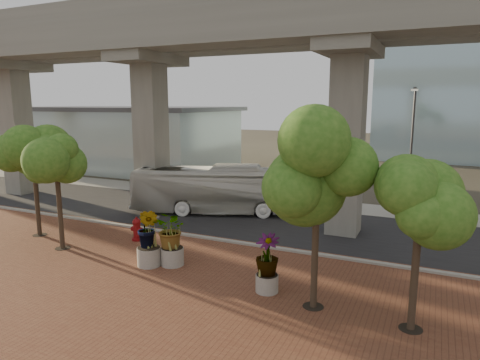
% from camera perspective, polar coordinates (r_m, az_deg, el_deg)
% --- Properties ---
extents(ground, '(160.00, 160.00, 0.00)m').
position_cam_1_polar(ground, '(23.23, -2.25, -6.54)').
color(ground, '#353026').
rests_on(ground, ground).
extents(brick_plaza, '(70.00, 13.00, 0.06)m').
position_cam_1_polar(brick_plaza, '(16.93, -14.98, -13.36)').
color(brick_plaza, brown).
rests_on(brick_plaza, ground).
extents(asphalt_road, '(90.00, 8.00, 0.04)m').
position_cam_1_polar(asphalt_road, '(24.95, -0.16, -5.30)').
color(asphalt_road, black).
rests_on(asphalt_road, ground).
extents(curb_strip, '(70.00, 0.25, 0.16)m').
position_cam_1_polar(curb_strip, '(21.53, -4.69, -7.72)').
color(curb_strip, gray).
rests_on(curb_strip, ground).
extents(far_sidewalk, '(90.00, 3.00, 0.06)m').
position_cam_1_polar(far_sidewalk, '(29.88, 4.29, -2.70)').
color(far_sidewalk, gray).
rests_on(far_sidewalk, ground).
extents(transit_viaduct, '(72.00, 5.60, 12.40)m').
position_cam_1_polar(transit_viaduct, '(24.05, -0.17, 11.63)').
color(transit_viaduct, gray).
rests_on(transit_viaduct, ground).
extents(station_pavilion, '(23.00, 13.00, 6.30)m').
position_cam_1_polar(station_pavilion, '(46.92, -15.36, 5.62)').
color(station_pavilion, '#B1C6CA').
rests_on(station_pavilion, ground).
extents(transit_bus, '(10.76, 5.85, 2.94)m').
position_cam_1_polar(transit_bus, '(26.17, -2.86, -1.31)').
color(transit_bus, silver).
rests_on(transit_bus, ground).
extents(fire_hydrant, '(0.58, 0.52, 1.16)m').
position_cam_1_polar(fire_hydrant, '(21.66, -13.59, -6.38)').
color(fire_hydrant, maroon).
rests_on(fire_hydrant, ground).
extents(planter_front, '(2.11, 2.11, 2.32)m').
position_cam_1_polar(planter_front, '(17.92, -9.09, -6.89)').
color(planter_front, gray).
rests_on(planter_front, ground).
extents(planter_right, '(1.99, 1.99, 2.13)m').
position_cam_1_polar(planter_right, '(15.33, 3.65, -10.24)').
color(planter_right, '#A49F94').
rests_on(planter_right, ground).
extents(planter_left, '(2.19, 2.19, 2.41)m').
position_cam_1_polar(planter_left, '(18.03, -12.14, -6.70)').
color(planter_left, '#A9A199').
rests_on(planter_left, ground).
extents(street_tree_far_west, '(3.61, 3.61, 5.99)m').
position_cam_1_polar(street_tree_far_west, '(23.45, -25.93, 3.52)').
color(street_tree_far_west, '#423025').
rests_on(street_tree_far_west, ground).
extents(street_tree_near_west, '(3.00, 3.00, 5.60)m').
position_cam_1_polar(street_tree_near_west, '(20.82, -23.35, 2.68)').
color(street_tree_near_west, '#423025').
rests_on(street_tree_near_west, ground).
extents(street_tree_near_east, '(4.20, 4.20, 6.50)m').
position_cam_1_polar(street_tree_near_east, '(13.57, 10.31, 1.25)').
color(street_tree_near_east, '#423025').
rests_on(street_tree_near_east, ground).
extents(street_tree_far_east, '(3.22, 3.22, 5.32)m').
position_cam_1_polar(street_tree_far_east, '(13.13, 22.89, -2.97)').
color(street_tree_far_east, '#423025').
rests_on(street_tree_far_east, ground).
extents(streetlamp_west, '(0.38, 1.12, 7.70)m').
position_cam_1_polar(streetlamp_west, '(33.18, -11.00, 6.24)').
color(streetlamp_west, '#2E2E33').
rests_on(streetlamp_west, ground).
extents(streetlamp_east, '(0.37, 1.09, 7.55)m').
position_cam_1_polar(streetlamp_east, '(27.33, 21.91, 4.68)').
color(streetlamp_east, '#303136').
rests_on(streetlamp_east, ground).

